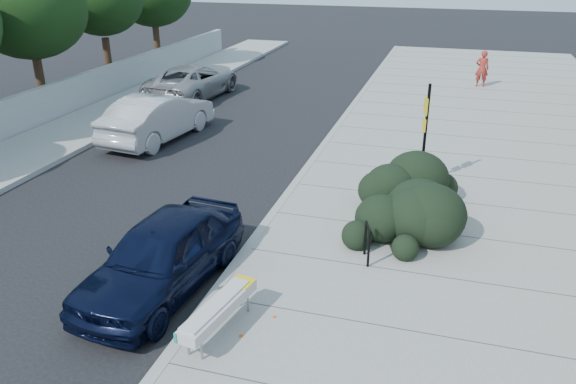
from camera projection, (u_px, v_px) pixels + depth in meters
name	position (u px, v px, depth m)	size (l,w,h in m)	color
ground	(247.00, 254.00, 12.84)	(120.00, 120.00, 0.00)	black
sidewalk_near	(496.00, 194.00, 15.75)	(11.20, 50.00, 0.15)	gray
sidewalk_far	(42.00, 145.00, 19.68)	(3.00, 50.00, 0.15)	gray
curb_near	(304.00, 173.00, 17.20)	(0.22, 50.00, 0.17)	#9E9E99
curb_far	(79.00, 149.00, 19.28)	(0.22, 50.00, 0.17)	#9E9E99
tree_far_d	(28.00, 9.00, 22.33)	(4.60, 4.60, 6.16)	#332114
bench	(219.00, 309.00, 9.82)	(0.76, 2.02, 0.60)	gray
bike_rack	(367.00, 240.00, 12.09)	(0.21, 0.56, 0.84)	black
sign_post	(425.00, 129.00, 15.61)	(0.16, 0.33, 2.93)	black
hedge	(406.00, 192.00, 13.82)	(2.01, 4.03, 1.51)	black
sedan_navy	(162.00, 255.00, 11.27)	(1.80, 4.48, 1.52)	black
wagon_silver	(158.00, 117.00, 20.27)	(1.75, 5.02, 1.65)	#B9B9BF
suv_silver	(193.00, 81.00, 26.01)	(2.55, 5.53, 1.54)	gray
pedestrian	(482.00, 69.00, 27.43)	(0.64, 0.42, 1.75)	maroon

